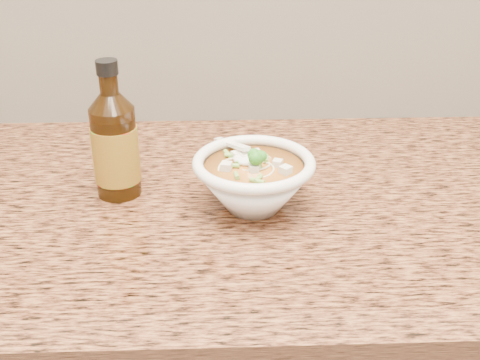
{
  "coord_description": "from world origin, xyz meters",
  "views": [
    {
      "loc": [
        -0.08,
        0.85,
        1.35
      ],
      "look_at": [
        -0.05,
        1.63,
        0.95
      ],
      "focal_mm": 45.0,
      "sensor_mm": 36.0,
      "label": 1
    }
  ],
  "objects": [
    {
      "name": "soup_bowl",
      "position": [
        -0.03,
        1.63,
        0.94
      ],
      "size": [
        0.18,
        0.19,
        0.1
      ],
      "rotation": [
        0.0,
        0.0,
        0.02
      ],
      "color": "white",
      "rests_on": "counter_slab"
    },
    {
      "name": "hot_sauce_bottle",
      "position": [
        -0.24,
        1.68,
        0.98
      ],
      "size": [
        0.07,
        0.07,
        0.21
      ],
      "rotation": [
        0.0,
        0.0,
        -0.07
      ],
      "color": "#361E07",
      "rests_on": "counter_slab"
    },
    {
      "name": "counter_slab",
      "position": [
        0.0,
        1.68,
        0.88
      ],
      "size": [
        4.0,
        0.68,
        0.04
      ],
      "primitive_type": "cube",
      "color": "brown",
      "rests_on": "cabinet"
    }
  ]
}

